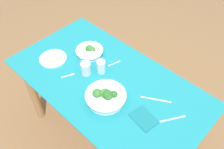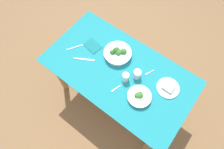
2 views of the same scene
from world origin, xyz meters
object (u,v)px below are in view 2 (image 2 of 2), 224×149
fork_by_near_bowl (116,89)px  water_glass_side (126,77)px  table_knife_left (84,59)px  broccoli_bowl_far (118,53)px  broccoli_bowl_near (139,96)px  napkin_folded_upper (93,46)px  bread_side_plate (168,88)px  table_knife_right (77,47)px  fork_by_far_bowl (149,73)px  water_glass_center (137,74)px

fork_by_near_bowl → water_glass_side: bearing=-170.0°
water_glass_side → fork_by_near_bowl: water_glass_side is taller
table_knife_left → broccoli_bowl_far: bearing=-165.5°
broccoli_bowl_near → napkin_folded_upper: 0.71m
fork_by_near_bowl → bread_side_plate: bearing=144.9°
broccoli_bowl_far → bread_side_plate: bearing=-0.1°
broccoli_bowl_near → table_knife_right: size_ratio=0.99×
broccoli_bowl_far → fork_by_near_bowl: bearing=-56.4°
napkin_folded_upper → bread_side_plate: bearing=4.3°
napkin_folded_upper → table_knife_right: bearing=-140.0°
fork_by_far_bowl → table_knife_left: (-0.60, -0.27, -0.00)m
bread_side_plate → table_knife_right: 0.99m
fork_by_far_bowl → fork_by_near_bowl: (-0.16, -0.33, 0.00)m
napkin_folded_upper → broccoli_bowl_near: bearing=-14.2°
broccoli_bowl_near → water_glass_center: size_ratio=2.20×
bread_side_plate → fork_by_near_bowl: bread_side_plate is taller
broccoli_bowl_near → napkin_folded_upper: broccoli_bowl_near is taller
water_glass_center → table_knife_right: bearing=-172.5°
bread_side_plate → table_knife_left: bearing=-163.9°
fork_by_near_bowl → table_knife_right: same height
water_glass_center → broccoli_bowl_near: bearing=-50.0°
water_glass_side → table_knife_left: water_glass_side is taller
fork_by_near_bowl → fork_by_far_bowl: bearing=171.2°
water_glass_side → broccoli_bowl_near: bearing=-19.3°
fork_by_far_bowl → table_knife_left: bearing=-40.7°
water_glass_side → table_knife_left: (-0.45, -0.07, -0.05)m
water_glass_center → table_knife_right: water_glass_center is taller
water_glass_center → broccoli_bowl_far: bearing=164.3°
broccoli_bowl_far → broccoli_bowl_near: size_ratio=1.26×
water_glass_side → fork_by_near_bowl: (-0.02, -0.13, -0.05)m
fork_by_far_bowl → napkin_folded_upper: bearing=-56.3°
table_knife_right → napkin_folded_upper: bearing=162.1°
bread_side_plate → water_glass_center: (-0.30, -0.08, 0.04)m
bread_side_plate → table_knife_left: bread_side_plate is taller
water_glass_center → table_knife_left: (-0.52, -0.16, -0.05)m
water_glass_center → water_glass_side: bearing=-126.6°
fork_by_far_bowl → napkin_folded_upper: size_ratio=0.58×
water_glass_center → bread_side_plate: bearing=14.6°
table_knife_left → broccoli_bowl_near: bearing=149.6°
bread_side_plate → table_knife_right: bread_side_plate is taller
bread_side_plate → table_knife_right: bearing=-170.3°
table_knife_left → water_glass_center: bearing=166.7°
broccoli_bowl_near → table_knife_left: (-0.66, 0.00, -0.03)m
bread_side_plate → fork_by_far_bowl: 0.23m
water_glass_side → fork_by_far_bowl: bearing=54.4°
broccoli_bowl_near → fork_by_far_bowl: 0.28m
broccoli_bowl_near → table_knife_right: bearing=175.0°
broccoli_bowl_far → napkin_folded_upper: size_ratio=1.64×
fork_by_far_bowl → fork_by_near_bowl: bearing=-0.5°
water_glass_side → napkin_folded_upper: size_ratio=0.61×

